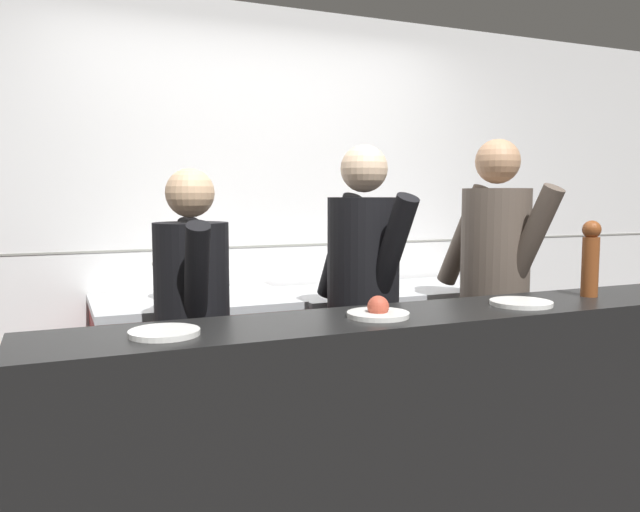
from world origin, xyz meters
name	(u,v)px	position (x,y,z in m)	size (l,w,h in m)	color
wall_back_tiled	(264,222)	(0.00, 1.50, 1.30)	(8.00, 0.06, 2.60)	white
oven_range	(195,381)	(-0.53, 1.10, 0.46)	(1.04, 0.71, 0.92)	maroon
prep_counter	(396,360)	(0.72, 1.10, 0.45)	(1.40, 0.65, 0.90)	#B7BABF
pass_counter	(439,435)	(0.19, -0.15, 0.50)	(3.12, 0.45, 1.01)	black
stock_pot	(185,279)	(-0.58, 1.10, 1.02)	(0.34, 0.34, 0.20)	beige
mixing_bowl_steel	(367,283)	(0.50, 1.07, 0.94)	(0.29, 0.29, 0.09)	#B7BABF
plated_dish_main	(164,333)	(-0.89, -0.17, 1.02)	(0.23, 0.23, 0.02)	white
plated_dish_appetiser	(378,312)	(-0.11, -0.17, 1.03)	(0.23, 0.23, 0.08)	white
plated_dish_dessert	(521,303)	(0.56, -0.18, 1.02)	(0.25, 0.25, 0.02)	white
pepper_mill	(591,257)	(0.99, -0.13, 1.19)	(0.08, 0.08, 0.34)	brown
chef_head_cook	(193,331)	(-0.67, 0.46, 0.88)	(0.35, 0.69, 1.58)	black
chef_sous	(363,303)	(0.15, 0.46, 0.95)	(0.40, 0.75, 1.70)	black
chef_line	(494,288)	(0.92, 0.44, 0.98)	(0.43, 0.76, 1.75)	black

